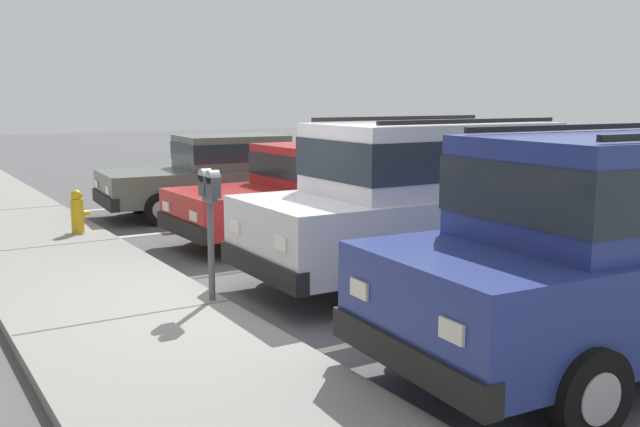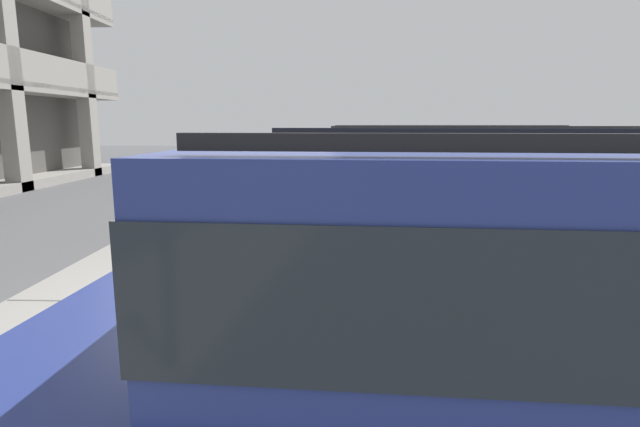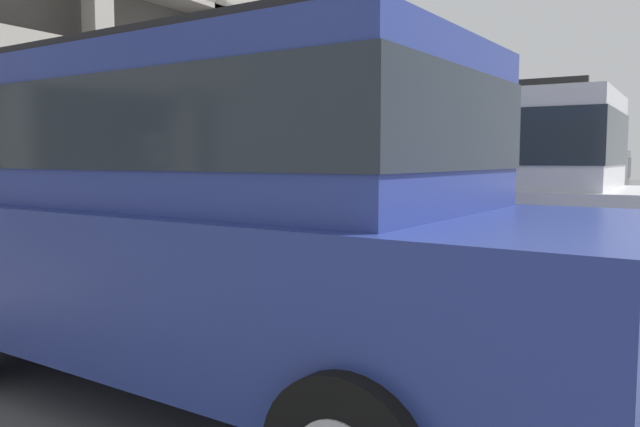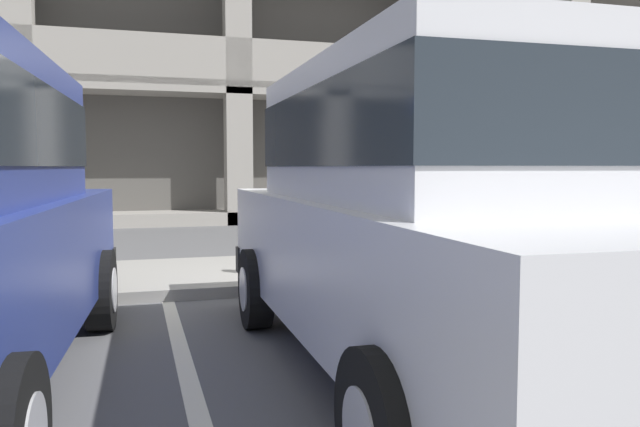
# 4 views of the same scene
# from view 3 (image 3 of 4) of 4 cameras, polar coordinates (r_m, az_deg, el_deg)

# --- Properties ---
(ground_plane) EXTENTS (80.00, 80.00, 0.10)m
(ground_plane) POSITION_cam_3_polar(r_m,az_deg,el_deg) (7.65, -6.53, -5.86)
(ground_plane) COLOR #565659
(sidewalk) EXTENTS (40.00, 2.20, 0.12)m
(sidewalk) POSITION_cam_3_polar(r_m,az_deg,el_deg) (8.46, -13.64, -4.17)
(sidewalk) COLOR gray
(sidewalk) RESTS_ON ground_plane
(parking_stall_lines) EXTENTS (12.65, 4.80, 0.01)m
(parking_stall_lines) POSITION_cam_3_polar(r_m,az_deg,el_deg) (8.32, 7.83, -4.63)
(parking_stall_lines) COLOR silver
(parking_stall_lines) RESTS_ON ground_plane
(silver_suv) EXTENTS (2.09, 4.82, 2.03)m
(silver_suv) POSITION_cam_3_polar(r_m,az_deg,el_deg) (6.31, 11.81, 2.15)
(silver_suv) COLOR silver
(silver_suv) RESTS_ON ground_plane
(red_sedan) EXTENTS (2.24, 4.90, 2.03)m
(red_sedan) POSITION_cam_3_polar(r_m,az_deg,el_deg) (3.73, -8.91, 0.26)
(red_sedan) COLOR navy
(red_sedan) RESTS_ON ground_plane
(dark_hatchback) EXTENTS (1.88, 4.50, 1.54)m
(dark_hatchback) POSITION_cam_3_polar(r_m,az_deg,el_deg) (9.14, 18.46, 1.19)
(dark_hatchback) COLOR red
(dark_hatchback) RESTS_ON ground_plane
(blue_coupe) EXTENTS (2.07, 4.60, 1.54)m
(blue_coupe) POSITION_cam_3_polar(r_m,az_deg,el_deg) (12.31, 20.50, 2.06)
(blue_coupe) COLOR #5B665B
(blue_coupe) RESTS_ON ground_plane
(parking_meter_near) EXTENTS (0.35, 0.12, 1.42)m
(parking_meter_near) POSITION_cam_3_polar(r_m,az_deg,el_deg) (7.83, -8.16, 3.40)
(parking_meter_near) COLOR #595B60
(parking_meter_near) RESTS_ON sidewalk
(fire_hydrant) EXTENTS (0.30, 0.30, 0.70)m
(fire_hydrant) POSITION_cam_3_polar(r_m,az_deg,el_deg) (12.05, 4.71, 0.60)
(fire_hydrant) COLOR gold
(fire_hydrant) RESTS_ON sidewalk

